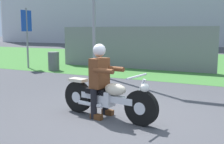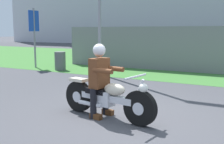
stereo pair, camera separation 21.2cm
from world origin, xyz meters
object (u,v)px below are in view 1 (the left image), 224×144
at_px(trash_can, 54,61).
at_px(sign_banner, 27,28).
at_px(motorcycle_lead, 107,98).
at_px(rider_lead, 100,75).

bearing_deg(trash_can, sign_banner, 174.42).
xyz_separation_m(motorcycle_lead, trash_can, (-4.92, 4.70, -0.00)).
distance_m(rider_lead, trash_can, 6.67).
bearing_deg(sign_banner, motorcycle_lead, -36.97).
height_order(motorcycle_lead, rider_lead, rider_lead).
bearing_deg(rider_lead, sign_banner, 151.19).
xyz_separation_m(trash_can, sign_banner, (-1.52, 0.15, 1.34)).
bearing_deg(trash_can, rider_lead, -44.50).
relative_size(rider_lead, trash_can, 1.82).
distance_m(motorcycle_lead, trash_can, 6.80).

